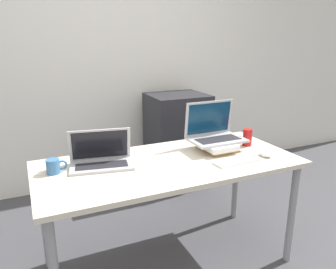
{
  "coord_description": "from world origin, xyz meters",
  "views": [
    {
      "loc": [
        -0.81,
        -1.37,
        1.5
      ],
      "look_at": [
        -0.01,
        0.38,
        0.93
      ],
      "focal_mm": 35.0,
      "sensor_mm": 36.0,
      "label": 1
    }
  ],
  "objects_px": {
    "mini_fridge": "(177,140)",
    "mug": "(54,166)",
    "laptop_left": "(101,158)",
    "book_stack": "(216,146)",
    "laptop_on_books": "(214,132)",
    "mouse": "(265,154)",
    "soda_can": "(247,137)",
    "wireless_keyboard": "(237,161)"
  },
  "relations": [
    {
      "from": "laptop_left",
      "to": "wireless_keyboard",
      "type": "relative_size",
      "value": 1.25
    },
    {
      "from": "laptop_on_books",
      "to": "mini_fridge",
      "type": "height_order",
      "value": "laptop_on_books"
    },
    {
      "from": "mouse",
      "to": "mini_fridge",
      "type": "distance_m",
      "value": 1.35
    },
    {
      "from": "mini_fridge",
      "to": "soda_can",
      "type": "bearing_deg",
      "value": -88.38
    },
    {
      "from": "laptop_on_books",
      "to": "soda_can",
      "type": "height_order",
      "value": "laptop_on_books"
    },
    {
      "from": "soda_can",
      "to": "laptop_on_books",
      "type": "bearing_deg",
      "value": 167.21
    },
    {
      "from": "laptop_left",
      "to": "mouse",
      "type": "height_order",
      "value": "laptop_left"
    },
    {
      "from": "laptop_left",
      "to": "mouse",
      "type": "relative_size",
      "value": 3.94
    },
    {
      "from": "laptop_left",
      "to": "book_stack",
      "type": "distance_m",
      "value": 0.79
    },
    {
      "from": "mini_fridge",
      "to": "book_stack",
      "type": "bearing_deg",
      "value": -101.88
    },
    {
      "from": "laptop_on_books",
      "to": "mug",
      "type": "bearing_deg",
      "value": -179.63
    },
    {
      "from": "book_stack",
      "to": "wireless_keyboard",
      "type": "xyz_separation_m",
      "value": [
        -0.0,
        -0.25,
        -0.03
      ]
    },
    {
      "from": "laptop_on_books",
      "to": "soda_can",
      "type": "relative_size",
      "value": 3.09
    },
    {
      "from": "mug",
      "to": "book_stack",
      "type": "bearing_deg",
      "value": -2.5
    },
    {
      "from": "mouse",
      "to": "book_stack",
      "type": "bearing_deg",
      "value": 133.74
    },
    {
      "from": "wireless_keyboard",
      "to": "mouse",
      "type": "xyz_separation_m",
      "value": [
        0.23,
        0.01,
        0.01
      ]
    },
    {
      "from": "soda_can",
      "to": "mini_fridge",
      "type": "relative_size",
      "value": 0.13
    },
    {
      "from": "soda_can",
      "to": "book_stack",
      "type": "bearing_deg",
      "value": 179.46
    },
    {
      "from": "wireless_keyboard",
      "to": "mouse",
      "type": "relative_size",
      "value": 3.14
    },
    {
      "from": "mouse",
      "to": "soda_can",
      "type": "height_order",
      "value": "soda_can"
    },
    {
      "from": "wireless_keyboard",
      "to": "mug",
      "type": "xyz_separation_m",
      "value": [
        -1.07,
        0.29,
        0.04
      ]
    },
    {
      "from": "mouse",
      "to": "soda_can",
      "type": "bearing_deg",
      "value": 82.38
    },
    {
      "from": "book_stack",
      "to": "mug",
      "type": "height_order",
      "value": "mug"
    },
    {
      "from": "laptop_on_books",
      "to": "mug",
      "type": "relative_size",
      "value": 3.18
    },
    {
      "from": "laptop_left",
      "to": "mini_fridge",
      "type": "xyz_separation_m",
      "value": [
        1.02,
        1.03,
        -0.32
      ]
    },
    {
      "from": "soda_can",
      "to": "mug",
      "type": "bearing_deg",
      "value": 177.88
    },
    {
      "from": "laptop_left",
      "to": "mouse",
      "type": "xyz_separation_m",
      "value": [
        1.02,
        -0.29,
        -0.03
      ]
    },
    {
      "from": "wireless_keyboard",
      "to": "soda_can",
      "type": "height_order",
      "value": "soda_can"
    },
    {
      "from": "laptop_left",
      "to": "wireless_keyboard",
      "type": "xyz_separation_m",
      "value": [
        0.79,
        -0.3,
        -0.04
      ]
    },
    {
      "from": "book_stack",
      "to": "wireless_keyboard",
      "type": "distance_m",
      "value": 0.25
    },
    {
      "from": "book_stack",
      "to": "mouse",
      "type": "distance_m",
      "value": 0.33
    },
    {
      "from": "mug",
      "to": "mini_fridge",
      "type": "height_order",
      "value": "mini_fridge"
    },
    {
      "from": "wireless_keyboard",
      "to": "mouse",
      "type": "bearing_deg",
      "value": 2.08
    },
    {
      "from": "book_stack",
      "to": "mouse",
      "type": "bearing_deg",
      "value": -46.26
    },
    {
      "from": "mini_fridge",
      "to": "mug",
      "type": "bearing_deg",
      "value": -141.31
    },
    {
      "from": "laptop_on_books",
      "to": "wireless_keyboard",
      "type": "distance_m",
      "value": 0.32
    },
    {
      "from": "wireless_keyboard",
      "to": "soda_can",
      "type": "distance_m",
      "value": 0.36
    },
    {
      "from": "wireless_keyboard",
      "to": "laptop_on_books",
      "type": "bearing_deg",
      "value": 87.4
    },
    {
      "from": "mouse",
      "to": "soda_can",
      "type": "relative_size",
      "value": 0.84
    },
    {
      "from": "laptop_on_books",
      "to": "wireless_keyboard",
      "type": "bearing_deg",
      "value": -92.6
    },
    {
      "from": "mug",
      "to": "laptop_left",
      "type": "bearing_deg",
      "value": 0.83
    },
    {
      "from": "mug",
      "to": "soda_can",
      "type": "xyz_separation_m",
      "value": [
        1.33,
        -0.05,
        0.02
      ]
    }
  ]
}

